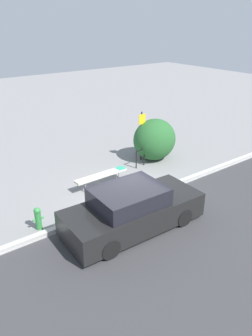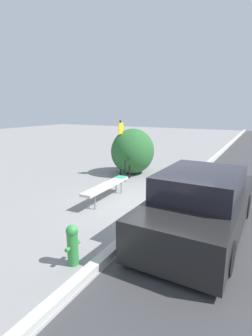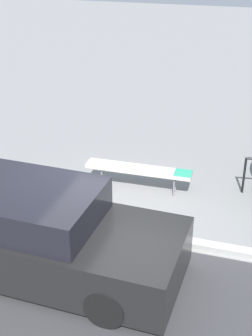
{
  "view_description": "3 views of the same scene",
  "coord_description": "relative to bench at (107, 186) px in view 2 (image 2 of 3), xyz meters",
  "views": [
    {
      "loc": [
        -6.23,
        -8.16,
        6.08
      ],
      "look_at": [
        0.22,
        0.54,
        1.12
      ],
      "focal_mm": 35.0,
      "sensor_mm": 36.0,
      "label": 1
    },
    {
      "loc": [
        -6.61,
        -2.42,
        2.78
      ],
      "look_at": [
        -0.08,
        1.06,
        1.08
      ],
      "focal_mm": 28.0,
      "sensor_mm": 36.0,
      "label": 2
    },
    {
      "loc": [
        2.22,
        -6.72,
        4.93
      ],
      "look_at": [
        -0.1,
        0.75,
        0.97
      ],
      "focal_mm": 50.0,
      "sensor_mm": 36.0,
      "label": 3
    }
  ],
  "objects": [
    {
      "name": "curb",
      "position": [
        0.11,
        -1.72,
        -0.4
      ],
      "size": [
        60.0,
        0.2,
        0.13
      ],
      "color": "#B7B7B2",
      "rests_on": "ground_plane"
    },
    {
      "name": "bike_rack",
      "position": [
        2.38,
        0.53,
        0.04
      ],
      "size": [
        0.55,
        0.12,
        0.83
      ],
      "rotation": [
        0.0,
        0.0,
        0.12
      ],
      "color": "black",
      "rests_on": "ground_plane"
    },
    {
      "name": "parked_car_near",
      "position": [
        -0.78,
        -3.01,
        0.2
      ],
      "size": [
        4.53,
        1.92,
        1.46
      ],
      "rotation": [
        0.0,
        0.0,
        -0.03
      ],
      "color": "black",
      "rests_on": "ground_plane"
    },
    {
      "name": "bench",
      "position": [
        0.0,
        0.0,
        0.0
      ],
      "size": [
        2.26,
        0.4,
        0.52
      ],
      "rotation": [
        0.0,
        0.0,
        0.02
      ],
      "color": "gray",
      "rests_on": "ground_plane"
    },
    {
      "name": "sign_post",
      "position": [
        2.92,
        1.14,
        0.92
      ],
      "size": [
        0.36,
        0.08,
        2.3
      ],
      "color": "black",
      "rests_on": "ground_plane"
    },
    {
      "name": "ground_plane",
      "position": [
        0.11,
        -1.72,
        -0.46
      ],
      "size": [
        60.0,
        60.0,
        0.0
      ],
      "primitive_type": "plane",
      "color": "gray"
    },
    {
      "name": "shrub_hedge",
      "position": [
        3.47,
        0.84,
        0.5
      ],
      "size": [
        2.06,
        1.8,
        1.93
      ],
      "color": "#28602D",
      "rests_on": "ground_plane"
    },
    {
      "name": "fire_hydrant",
      "position": [
        -3.19,
        -1.29,
        -0.05
      ],
      "size": [
        0.36,
        0.22,
        0.77
      ],
      "color": "#338C3F",
      "rests_on": "ground_plane"
    }
  ]
}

